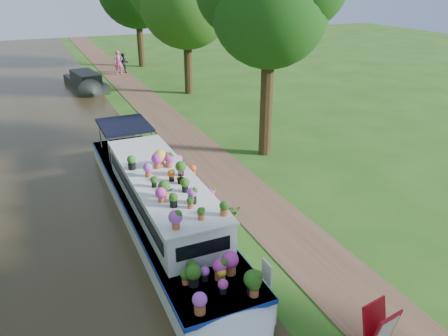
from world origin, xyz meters
TOP-DOWN VIEW (x-y plane):
  - ground at (0.00, 0.00)m, footprint 100.00×100.00m
  - canal_water at (-6.00, 0.00)m, footprint 10.00×100.00m
  - towpath at (1.20, 0.00)m, footprint 2.20×100.00m
  - plant_boat at (-2.25, -1.37)m, footprint 2.29×13.52m
  - second_boat at (-1.78, 19.17)m, footprint 2.54×6.38m
  - sandwich_board at (0.45, -8.02)m, footprint 0.72×0.64m
  - pedestrian_pink at (1.39, 23.10)m, footprint 0.75×0.53m
  - pedestrian_dark at (1.90, 23.61)m, footprint 0.86×0.72m
  - verge_plant at (0.05, -1.68)m, footprint 0.45×0.39m

SIDE VIEW (x-z plane):
  - ground at x=0.00m, z-range 0.00..0.00m
  - canal_water at x=-6.00m, z-range 0.00..0.02m
  - towpath at x=1.20m, z-range 0.00..0.03m
  - verge_plant at x=0.05m, z-range 0.00..0.47m
  - second_boat at x=-1.78m, z-range -0.11..1.09m
  - sandwich_board at x=0.45m, z-range -0.02..1.07m
  - pedestrian_dark at x=1.90m, z-range 0.03..1.63m
  - plant_boat at x=-2.25m, z-range -0.28..1.99m
  - pedestrian_pink at x=1.39m, z-range 0.03..1.95m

